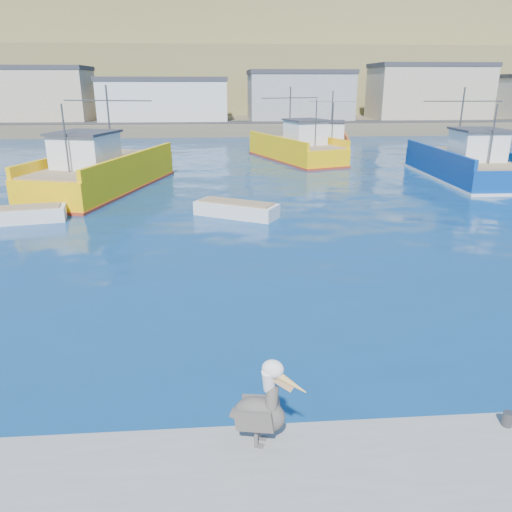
{
  "coord_description": "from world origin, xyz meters",
  "views": [
    {
      "loc": [
        -2.58,
        -11.21,
        6.92
      ],
      "look_at": [
        -1.38,
        4.31,
        1.5
      ],
      "focal_mm": 35.0,
      "sensor_mm": 36.0,
      "label": 1
    }
  ],
  "objects_px": {
    "skiff_far": "(506,159)",
    "skiff_extra": "(125,162)",
    "skiff_left": "(20,216)",
    "trawler_yellow_a": "(102,173)",
    "boat_orange": "(331,144)",
    "trawler_blue": "(464,165)",
    "skiff_mid": "(236,210)",
    "pelican": "(262,408)",
    "trawler_yellow_b": "(297,149)"
  },
  "relations": [
    {
      "from": "trawler_yellow_b",
      "to": "pelican",
      "type": "height_order",
      "value": "trawler_yellow_b"
    },
    {
      "from": "trawler_yellow_b",
      "to": "trawler_blue",
      "type": "bearing_deg",
      "value": -44.23
    },
    {
      "from": "trawler_blue",
      "to": "trawler_yellow_a",
      "type": "bearing_deg",
      "value": -175.61
    },
    {
      "from": "trawler_yellow_b",
      "to": "trawler_blue",
      "type": "xyz_separation_m",
      "value": [
        10.99,
        -10.7,
        0.01
      ]
    },
    {
      "from": "skiff_mid",
      "to": "trawler_blue",
      "type": "bearing_deg",
      "value": 28.83
    },
    {
      "from": "skiff_left",
      "to": "trawler_yellow_a",
      "type": "bearing_deg",
      "value": 71.7
    },
    {
      "from": "trawler_yellow_a",
      "to": "pelican",
      "type": "relative_size",
      "value": 8.18
    },
    {
      "from": "skiff_mid",
      "to": "pelican",
      "type": "bearing_deg",
      "value": -90.83
    },
    {
      "from": "trawler_yellow_a",
      "to": "skiff_mid",
      "type": "relative_size",
      "value": 3.11
    },
    {
      "from": "trawler_yellow_b",
      "to": "skiff_extra",
      "type": "bearing_deg",
      "value": -172.96
    },
    {
      "from": "boat_orange",
      "to": "skiff_mid",
      "type": "xyz_separation_m",
      "value": [
        -10.52,
        -23.98,
        -0.74
      ]
    },
    {
      "from": "skiff_far",
      "to": "trawler_yellow_b",
      "type": "bearing_deg",
      "value": 173.24
    },
    {
      "from": "trawler_blue",
      "to": "boat_orange",
      "type": "relative_size",
      "value": 1.37
    },
    {
      "from": "skiff_left",
      "to": "pelican",
      "type": "bearing_deg",
      "value": -59.17
    },
    {
      "from": "skiff_far",
      "to": "skiff_extra",
      "type": "xyz_separation_m",
      "value": [
        -34.78,
        0.36,
        0.07
      ]
    },
    {
      "from": "trawler_blue",
      "to": "skiff_extra",
      "type": "bearing_deg",
      "value": 161.67
    },
    {
      "from": "trawler_blue",
      "to": "skiff_left",
      "type": "height_order",
      "value": "trawler_blue"
    },
    {
      "from": "trawler_blue",
      "to": "boat_orange",
      "type": "bearing_deg",
      "value": 115.78
    },
    {
      "from": "skiff_left",
      "to": "skiff_far",
      "type": "relative_size",
      "value": 1.31
    },
    {
      "from": "skiff_far",
      "to": "skiff_extra",
      "type": "bearing_deg",
      "value": 179.4
    },
    {
      "from": "boat_orange",
      "to": "pelican",
      "type": "relative_size",
      "value": 5.15
    },
    {
      "from": "trawler_blue",
      "to": "trawler_yellow_b",
      "type": "bearing_deg",
      "value": 135.77
    },
    {
      "from": "trawler_yellow_a",
      "to": "skiff_mid",
      "type": "height_order",
      "value": "trawler_yellow_a"
    },
    {
      "from": "trawler_yellow_a",
      "to": "skiff_left",
      "type": "height_order",
      "value": "trawler_yellow_a"
    },
    {
      "from": "skiff_mid",
      "to": "pelican",
      "type": "relative_size",
      "value": 2.63
    },
    {
      "from": "trawler_yellow_a",
      "to": "trawler_blue",
      "type": "height_order",
      "value": "trawler_yellow_a"
    },
    {
      "from": "skiff_left",
      "to": "pelican",
      "type": "relative_size",
      "value": 2.61
    },
    {
      "from": "trawler_yellow_b",
      "to": "boat_orange",
      "type": "height_order",
      "value": "trawler_yellow_b"
    },
    {
      "from": "trawler_yellow_a",
      "to": "skiff_extra",
      "type": "distance_m",
      "value": 10.84
    },
    {
      "from": "boat_orange",
      "to": "trawler_yellow_b",
      "type": "bearing_deg",
      "value": -137.83
    },
    {
      "from": "trawler_yellow_b",
      "to": "boat_orange",
      "type": "relative_size",
      "value": 1.41
    },
    {
      "from": "boat_orange",
      "to": "trawler_yellow_a",
      "type": "bearing_deg",
      "value": -139.59
    },
    {
      "from": "skiff_extra",
      "to": "pelican",
      "type": "height_order",
      "value": "pelican"
    },
    {
      "from": "skiff_extra",
      "to": "trawler_yellow_a",
      "type": "bearing_deg",
      "value": -88.21
    },
    {
      "from": "skiff_far",
      "to": "skiff_mid",
      "type": "bearing_deg",
      "value": -144.96
    },
    {
      "from": "skiff_far",
      "to": "skiff_left",
      "type": "bearing_deg",
      "value": -153.68
    },
    {
      "from": "boat_orange",
      "to": "skiff_far",
      "type": "xyz_separation_m",
      "value": [
        15.2,
        -5.95,
        -0.81
      ]
    },
    {
      "from": "trawler_yellow_a",
      "to": "boat_orange",
      "type": "relative_size",
      "value": 1.59
    },
    {
      "from": "trawler_blue",
      "to": "skiff_far",
      "type": "height_order",
      "value": "trawler_blue"
    },
    {
      "from": "pelican",
      "to": "skiff_mid",
      "type": "bearing_deg",
      "value": 89.17
    },
    {
      "from": "boat_orange",
      "to": "skiff_far",
      "type": "height_order",
      "value": "boat_orange"
    },
    {
      "from": "trawler_blue",
      "to": "pelican",
      "type": "xyz_separation_m",
      "value": [
        -17.74,
        -28.45,
        0.16
      ]
    },
    {
      "from": "trawler_blue",
      "to": "skiff_left",
      "type": "relative_size",
      "value": 2.7
    },
    {
      "from": "skiff_mid",
      "to": "skiff_far",
      "type": "height_order",
      "value": "skiff_mid"
    },
    {
      "from": "skiff_left",
      "to": "skiff_far",
      "type": "distance_m",
      "value": 41.34
    },
    {
      "from": "boat_orange",
      "to": "trawler_blue",
      "type": "bearing_deg",
      "value": -64.22
    },
    {
      "from": "skiff_mid",
      "to": "skiff_extra",
      "type": "xyz_separation_m",
      "value": [
        -9.06,
        18.39,
        -0.0
      ]
    },
    {
      "from": "trawler_blue",
      "to": "skiff_left",
      "type": "xyz_separation_m",
      "value": [
        -28.8,
        -9.91,
        -0.8
      ]
    },
    {
      "from": "skiff_extra",
      "to": "pelican",
      "type": "xyz_separation_m",
      "value": [
        8.79,
        -37.23,
        0.96
      ]
    },
    {
      "from": "skiff_extra",
      "to": "boat_orange",
      "type": "bearing_deg",
      "value": 15.93
    }
  ]
}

